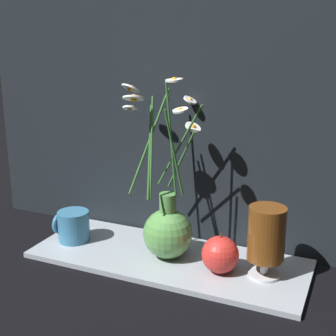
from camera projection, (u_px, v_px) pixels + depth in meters
ground_plane at (168, 261)px, 1.09m from camera, size 6.00×6.00×0.00m
shelf at (168, 259)px, 1.09m from camera, size 0.64×0.24×0.01m
backdrop_wall at (192, 16)px, 1.06m from camera, size 1.14×0.02×1.10m
vase_with_flowers at (168, 226)px, 1.07m from camera, size 0.20×0.18×0.41m
yellow_mug at (73, 226)px, 1.17m from camera, size 0.09×0.08×0.08m
tea_glass at (267, 235)px, 0.98m from camera, size 0.08×0.08×0.16m
orange_fruit at (220, 255)px, 1.01m from camera, size 0.08×0.08×0.09m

